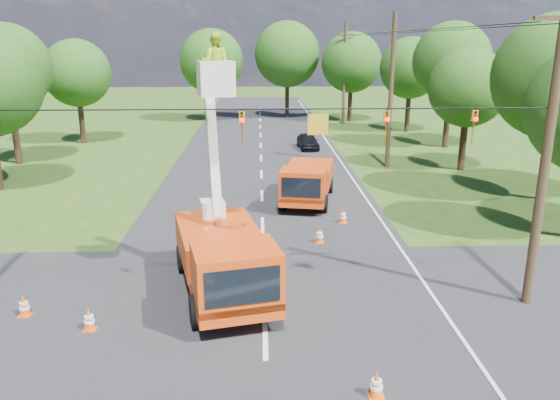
{
  "coord_description": "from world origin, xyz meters",
  "views": [
    {
      "loc": [
        -0.1,
        -13.76,
        8.17
      ],
      "look_at": [
        0.63,
        5.34,
        2.6
      ],
      "focal_mm": 35.0,
      "sensor_mm": 36.0,
      "label": 1
    }
  ],
  "objects_px": {
    "traffic_cone_5": "(24,306)",
    "traffic_cone_4": "(89,319)",
    "ground_worker": "(207,258)",
    "pole_right_near": "(547,148)",
    "pole_right_mid": "(391,90)",
    "tree_right_b": "(556,77)",
    "pole_right_far": "(344,73)",
    "tree_right_d": "(452,61)",
    "bucket_truck": "(224,245)",
    "tree_left_e": "(6,68)",
    "tree_right_e": "(411,68)",
    "traffic_cone_7": "(329,178)",
    "traffic_cone_3": "(343,216)",
    "tree_far_a": "(212,61)",
    "tree_far_c": "(351,62)",
    "tree_left_f": "(77,73)",
    "traffic_cone_1": "(376,385)",
    "tree_right_c": "(468,88)",
    "distant_car": "(308,141)",
    "second_truck": "(307,181)",
    "tree_far_b": "(287,54)",
    "traffic_cone_2": "(320,235)"
  },
  "relations": [
    {
      "from": "traffic_cone_1",
      "to": "tree_left_e",
      "type": "relative_size",
      "value": 0.08
    },
    {
      "from": "tree_right_c",
      "to": "tree_right_d",
      "type": "height_order",
      "value": "tree_right_d"
    },
    {
      "from": "tree_right_d",
      "to": "pole_right_far",
      "type": "bearing_deg",
      "value": 115.86
    },
    {
      "from": "traffic_cone_3",
      "to": "pole_right_mid",
      "type": "distance_m",
      "value": 13.52
    },
    {
      "from": "traffic_cone_2",
      "to": "tree_right_e",
      "type": "xyz_separation_m",
      "value": [
        11.42,
        29.29,
        5.45
      ]
    },
    {
      "from": "traffic_cone_5",
      "to": "tree_right_c",
      "type": "height_order",
      "value": "tree_right_c"
    },
    {
      "from": "traffic_cone_1",
      "to": "pole_right_mid",
      "type": "height_order",
      "value": "pole_right_mid"
    },
    {
      "from": "traffic_cone_7",
      "to": "pole_right_mid",
      "type": "relative_size",
      "value": 0.07
    },
    {
      "from": "traffic_cone_3",
      "to": "tree_far_a",
      "type": "bearing_deg",
      "value": 104.14
    },
    {
      "from": "pole_right_near",
      "to": "tree_right_e",
      "type": "relative_size",
      "value": 1.16
    },
    {
      "from": "traffic_cone_7",
      "to": "pole_right_mid",
      "type": "height_order",
      "value": "pole_right_mid"
    },
    {
      "from": "bucket_truck",
      "to": "traffic_cone_5",
      "type": "height_order",
      "value": "bucket_truck"
    },
    {
      "from": "traffic_cone_1",
      "to": "tree_left_e",
      "type": "distance_m",
      "value": 33.56
    },
    {
      "from": "ground_worker",
      "to": "traffic_cone_4",
      "type": "bearing_deg",
      "value": -144.13
    },
    {
      "from": "traffic_cone_5",
      "to": "tree_right_e",
      "type": "relative_size",
      "value": 0.08
    },
    {
      "from": "traffic_cone_5",
      "to": "traffic_cone_4",
      "type": "bearing_deg",
      "value": -22.61
    },
    {
      "from": "traffic_cone_7",
      "to": "tree_right_e",
      "type": "distance_m",
      "value": 22.49
    },
    {
      "from": "tree_right_d",
      "to": "tree_far_b",
      "type": "xyz_separation_m",
      "value": [
        -11.8,
        18.0,
        0.13
      ]
    },
    {
      "from": "tree_far_b",
      "to": "traffic_cone_7",
      "type": "bearing_deg",
      "value": -88.07
    },
    {
      "from": "tree_right_c",
      "to": "tree_far_c",
      "type": "relative_size",
      "value": 0.85
    },
    {
      "from": "distant_car",
      "to": "tree_right_b",
      "type": "xyz_separation_m",
      "value": [
        11.29,
        -14.65,
        5.82
      ]
    },
    {
      "from": "pole_right_far",
      "to": "tree_right_d",
      "type": "relative_size",
      "value": 1.03
    },
    {
      "from": "pole_right_near",
      "to": "tree_left_f",
      "type": "relative_size",
      "value": 1.19
    },
    {
      "from": "traffic_cone_7",
      "to": "tree_left_e",
      "type": "distance_m",
      "value": 22.63
    },
    {
      "from": "traffic_cone_5",
      "to": "tree_left_f",
      "type": "bearing_deg",
      "value": 103.73
    },
    {
      "from": "pole_right_far",
      "to": "tree_far_c",
      "type": "xyz_separation_m",
      "value": [
        1.0,
        2.0,
        0.96
      ]
    },
    {
      "from": "traffic_cone_5",
      "to": "pole_right_mid",
      "type": "bearing_deg",
      "value": 51.93
    },
    {
      "from": "traffic_cone_4",
      "to": "ground_worker",
      "type": "bearing_deg",
      "value": 43.92
    },
    {
      "from": "tree_right_b",
      "to": "pole_right_near",
      "type": "bearing_deg",
      "value": -118.44
    },
    {
      "from": "traffic_cone_3",
      "to": "pole_right_far",
      "type": "height_order",
      "value": "pole_right_far"
    },
    {
      "from": "traffic_cone_7",
      "to": "tree_far_b",
      "type": "distance_m",
      "value": 30.21
    },
    {
      "from": "pole_right_mid",
      "to": "tree_right_b",
      "type": "height_order",
      "value": "pole_right_mid"
    },
    {
      "from": "pole_right_far",
      "to": "tree_right_e",
      "type": "distance_m",
      "value": 7.32
    },
    {
      "from": "tree_right_d",
      "to": "tree_right_e",
      "type": "height_order",
      "value": "tree_right_d"
    },
    {
      "from": "bucket_truck",
      "to": "ground_worker",
      "type": "distance_m",
      "value": 1.33
    },
    {
      "from": "tree_right_b",
      "to": "traffic_cone_1",
      "type": "bearing_deg",
      "value": -126.61
    },
    {
      "from": "bucket_truck",
      "to": "tree_left_e",
      "type": "distance_m",
      "value": 26.53
    },
    {
      "from": "second_truck",
      "to": "distant_car",
      "type": "xyz_separation_m",
      "value": [
        1.34,
        14.92,
        -0.54
      ]
    },
    {
      "from": "bucket_truck",
      "to": "traffic_cone_3",
      "type": "relative_size",
      "value": 11.88
    },
    {
      "from": "tree_far_a",
      "to": "tree_far_c",
      "type": "xyz_separation_m",
      "value": [
        14.5,
        -1.0,
        -0.13
      ]
    },
    {
      "from": "ground_worker",
      "to": "pole_right_near",
      "type": "distance_m",
      "value": 11.39
    },
    {
      "from": "traffic_cone_7",
      "to": "traffic_cone_5",
      "type": "bearing_deg",
      "value": -125.79
    },
    {
      "from": "second_truck",
      "to": "tree_right_e",
      "type": "relative_size",
      "value": 0.72
    },
    {
      "from": "second_truck",
      "to": "tree_right_d",
      "type": "relative_size",
      "value": 0.64
    },
    {
      "from": "tree_right_c",
      "to": "pole_right_mid",
      "type": "bearing_deg",
      "value": 167.99
    },
    {
      "from": "traffic_cone_4",
      "to": "traffic_cone_3",
      "type": "bearing_deg",
      "value": 46.92
    },
    {
      "from": "tree_right_d",
      "to": "distant_car",
      "type": "bearing_deg",
      "value": -178.21
    },
    {
      "from": "bucket_truck",
      "to": "ground_worker",
      "type": "relative_size",
      "value": 4.38
    },
    {
      "from": "bucket_truck",
      "to": "traffic_cone_5",
      "type": "bearing_deg",
      "value": 178.94
    },
    {
      "from": "pole_right_mid",
      "to": "tree_far_b",
      "type": "distance_m",
      "value": 25.65
    }
  ]
}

